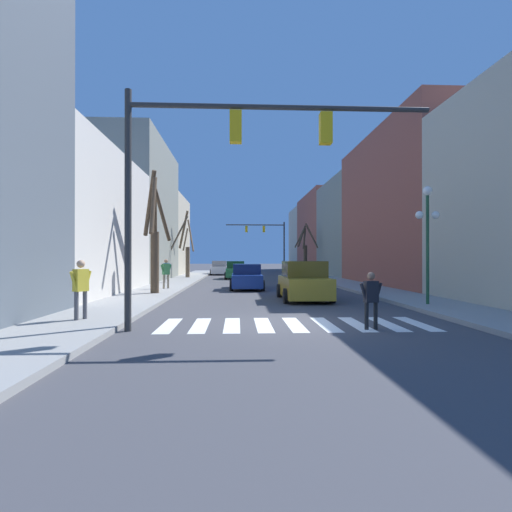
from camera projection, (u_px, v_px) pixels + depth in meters
name	position (u px, v px, depth m)	size (l,w,h in m)	color
ground_plane	(293.00, 322.00, 11.88)	(240.00, 240.00, 0.00)	#424247
sidewalk_left	(83.00, 321.00, 11.59)	(2.75, 90.00, 0.15)	gray
sidewalk_right	(493.00, 318.00, 12.17)	(2.75, 90.00, 0.15)	gray
building_row_left	(104.00, 208.00, 26.52)	(6.00, 44.00, 13.12)	#515B66
building_row_right	(361.00, 227.00, 39.31)	(6.00, 64.72, 10.55)	#BCB299
crosswalk_stripes	(295.00, 324.00, 11.50)	(7.65, 2.60, 0.01)	white
traffic_signal_near	(220.00, 154.00, 10.60)	(8.17, 0.28, 6.36)	#2D2D2D
traffic_signal_far	(267.00, 235.00, 52.35)	(7.73, 0.28, 6.66)	#2D2D2D
street_lamp_right_corner	(427.00, 221.00, 15.36)	(0.95, 0.36, 4.54)	#1E4C2D
car_parked_left_near	(304.00, 282.00, 18.21)	(2.18, 4.34, 1.78)	#A38423
car_driving_toward_lane	(236.00, 270.00, 36.89)	(1.95, 4.25, 1.63)	#236B38
car_parked_right_far	(247.00, 277.00, 24.55)	(2.03, 4.45, 1.55)	navy
car_parked_left_far	(220.00, 268.00, 45.48)	(2.00, 4.22, 1.59)	silver
pedestrian_near_right_corner	(371.00, 296.00, 10.71)	(0.66, 0.26, 1.54)	black
pedestrian_waiting_at_curb	(166.00, 269.00, 28.90)	(0.71, 0.29, 1.65)	#4C4C51
pedestrian_on_left_sidewalk	(166.00, 271.00, 23.12)	(0.60, 0.56, 1.70)	#7A705B
pedestrian_crossing_street	(81.00, 284.00, 11.49)	(0.44, 0.69, 1.72)	#4C4C51
street_tree_right_near	(306.00, 249.00, 44.35)	(3.01, 3.53, 5.67)	#473828
street_tree_left_near	(186.00, 248.00, 36.43)	(2.26, 3.42, 6.14)	brown
street_tree_left_far	(154.00, 233.00, 20.42)	(1.52, 3.71, 6.28)	#473828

